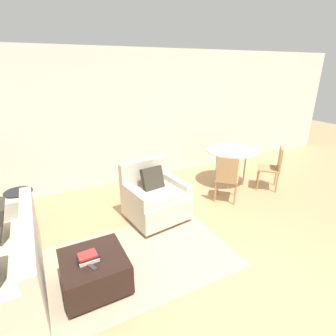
{
  "coord_description": "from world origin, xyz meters",
  "views": [
    {
      "loc": [
        -1.86,
        -1.63,
        2.4
      ],
      "look_at": [
        0.1,
        2.12,
        0.75
      ],
      "focal_mm": 28.0,
      "sensor_mm": 36.0,
      "label": 1
    }
  ],
  "objects_px": {
    "armchair": "(155,198)",
    "side_table": "(20,202)",
    "tv_remote_primary": "(92,266)",
    "book_stack": "(88,257)",
    "dining_chair_near_left": "(227,176)",
    "dining_chair_near_right": "(274,165)",
    "ottoman": "(95,271)",
    "dining_table": "(231,154)"
  },
  "relations": [
    {
      "from": "armchair",
      "to": "side_table",
      "type": "xyz_separation_m",
      "value": [
        -1.96,
        0.78,
        0.05
      ]
    },
    {
      "from": "tv_remote_primary",
      "to": "book_stack",
      "type": "bearing_deg",
      "value": 93.26
    },
    {
      "from": "armchair",
      "to": "book_stack",
      "type": "height_order",
      "value": "armchair"
    },
    {
      "from": "book_stack",
      "to": "dining_chair_near_left",
      "type": "xyz_separation_m",
      "value": [
        2.71,
        0.96,
        0.08
      ]
    },
    {
      "from": "tv_remote_primary",
      "to": "dining_chair_near_right",
      "type": "bearing_deg",
      "value": 15.44
    },
    {
      "from": "ottoman",
      "to": "dining_chair_near_left",
      "type": "xyz_separation_m",
      "value": [
        2.66,
        0.95,
        0.3
      ]
    },
    {
      "from": "armchair",
      "to": "tv_remote_primary",
      "type": "distance_m",
      "value": 1.73
    },
    {
      "from": "dining_table",
      "to": "dining_chair_near_left",
      "type": "height_order",
      "value": "dining_chair_near_left"
    },
    {
      "from": "armchair",
      "to": "tv_remote_primary",
      "type": "height_order",
      "value": "armchair"
    },
    {
      "from": "dining_chair_near_left",
      "to": "dining_chair_near_right",
      "type": "distance_m",
      "value": 1.21
    },
    {
      "from": "ottoman",
      "to": "dining_table",
      "type": "bearing_deg",
      "value": 25.41
    },
    {
      "from": "ottoman",
      "to": "dining_chair_near_right",
      "type": "bearing_deg",
      "value": 13.76
    },
    {
      "from": "dining_table",
      "to": "dining_chair_near_right",
      "type": "relative_size",
      "value": 1.19
    },
    {
      "from": "armchair",
      "to": "dining_chair_near_right",
      "type": "height_order",
      "value": "armchair"
    },
    {
      "from": "ottoman",
      "to": "armchair",
      "type": "bearing_deg",
      "value": 39.85
    },
    {
      "from": "dining_table",
      "to": "dining_chair_near_left",
      "type": "bearing_deg",
      "value": -135.0
    },
    {
      "from": "book_stack",
      "to": "dining_chair_near_left",
      "type": "bearing_deg",
      "value": 19.42
    },
    {
      "from": "ottoman",
      "to": "side_table",
      "type": "bearing_deg",
      "value": 111.74
    },
    {
      "from": "side_table",
      "to": "dining_chair_near_left",
      "type": "height_order",
      "value": "dining_chair_near_left"
    },
    {
      "from": "side_table",
      "to": "dining_table",
      "type": "relative_size",
      "value": 0.55
    },
    {
      "from": "armchair",
      "to": "dining_table",
      "type": "bearing_deg",
      "value": 14.32
    },
    {
      "from": "book_stack",
      "to": "dining_chair_near_right",
      "type": "bearing_deg",
      "value": 13.71
    },
    {
      "from": "dining_chair_near_right",
      "to": "dining_chair_near_left",
      "type": "bearing_deg",
      "value": -180.0
    },
    {
      "from": "book_stack",
      "to": "dining_table",
      "type": "height_order",
      "value": "dining_table"
    },
    {
      "from": "dining_chair_near_left",
      "to": "dining_chair_near_right",
      "type": "bearing_deg",
      "value": 0.0
    },
    {
      "from": "book_stack",
      "to": "dining_chair_near_right",
      "type": "relative_size",
      "value": 0.27
    },
    {
      "from": "tv_remote_primary",
      "to": "dining_table",
      "type": "relative_size",
      "value": 0.14
    },
    {
      "from": "armchair",
      "to": "book_stack",
      "type": "distance_m",
      "value": 1.66
    },
    {
      "from": "ottoman",
      "to": "dining_chair_near_left",
      "type": "relative_size",
      "value": 0.78
    },
    {
      "from": "armchair",
      "to": "side_table",
      "type": "distance_m",
      "value": 2.11
    },
    {
      "from": "dining_table",
      "to": "dining_chair_near_left",
      "type": "relative_size",
      "value": 1.19
    },
    {
      "from": "ottoman",
      "to": "tv_remote_primary",
      "type": "distance_m",
      "value": 0.23
    },
    {
      "from": "ottoman",
      "to": "book_stack",
      "type": "bearing_deg",
      "value": -170.15
    },
    {
      "from": "armchair",
      "to": "book_stack",
      "type": "xyz_separation_m",
      "value": [
        -1.29,
        -1.04,
        0.07
      ]
    },
    {
      "from": "ottoman",
      "to": "dining_chair_near_right",
      "type": "height_order",
      "value": "dining_chair_near_right"
    },
    {
      "from": "armchair",
      "to": "side_table",
      "type": "relative_size",
      "value": 1.68
    },
    {
      "from": "armchair",
      "to": "book_stack",
      "type": "bearing_deg",
      "value": -141.04
    },
    {
      "from": "tv_remote_primary",
      "to": "side_table",
      "type": "distance_m",
      "value": 2.06
    },
    {
      "from": "side_table",
      "to": "dining_table",
      "type": "bearing_deg",
      "value": -3.74
    },
    {
      "from": "dining_chair_near_right",
      "to": "ottoman",
      "type": "bearing_deg",
      "value": -166.24
    },
    {
      "from": "dining_chair_near_right",
      "to": "dining_table",
      "type": "bearing_deg",
      "value": 135.0
    },
    {
      "from": "book_stack",
      "to": "dining_table",
      "type": "distance_m",
      "value": 3.67
    }
  ]
}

